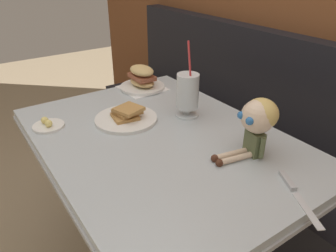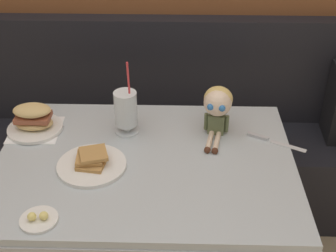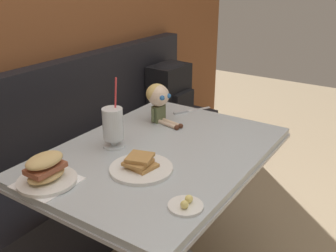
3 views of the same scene
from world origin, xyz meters
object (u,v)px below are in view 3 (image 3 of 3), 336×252
toast_plate (141,167)px  butter_saucer (186,205)px  butter_knife (186,111)px  backpack (170,88)px  milkshake_glass (113,126)px  sandwich_plate (46,172)px  seated_doll (158,98)px

toast_plate → butter_saucer: 0.30m
butter_knife → backpack: size_ratio=0.54×
backpack → toast_plate: bearing=-151.6°
backpack → milkshake_glass: bearing=-159.1°
toast_plate → milkshake_glass: size_ratio=0.79×
sandwich_plate → seated_doll: size_ratio=0.97×
toast_plate → milkshake_glass: milkshake_glass is taller
milkshake_glass → sandwich_plate: milkshake_glass is taller
seated_doll → backpack: size_ratio=0.56×
seated_doll → sandwich_plate: bearing=-179.7°
butter_saucer → butter_knife: 0.90m
butter_knife → milkshake_glass: bearing=175.8°
milkshake_glass → butter_knife: size_ratio=1.46×
toast_plate → sandwich_plate: sandwich_plate is taller
toast_plate → milkshake_glass: bearing=65.6°
butter_knife → seated_doll: bearing=166.3°
seated_doll → backpack: bearing=29.2°
sandwich_plate → backpack: (1.46, 0.41, -0.13)m
toast_plate → backpack: backpack is taller
toast_plate → sandwich_plate: size_ratio=1.14×
toast_plate → butter_saucer: (-0.12, -0.28, -0.01)m
sandwich_plate → milkshake_glass: bearing=-0.5°
seated_doll → backpack: seated_doll is taller
toast_plate → sandwich_plate: bearing=139.2°
toast_plate → butter_knife: toast_plate is taller
butter_saucer → seated_doll: bearing=41.5°
sandwich_plate → butter_saucer: 0.53m
toast_plate → milkshake_glass: 0.26m
sandwich_plate → butter_knife: sandwich_plate is taller
butter_saucer → backpack: backpack is taller
butter_knife → backpack: 0.71m
seated_doll → toast_plate: bearing=-153.0°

